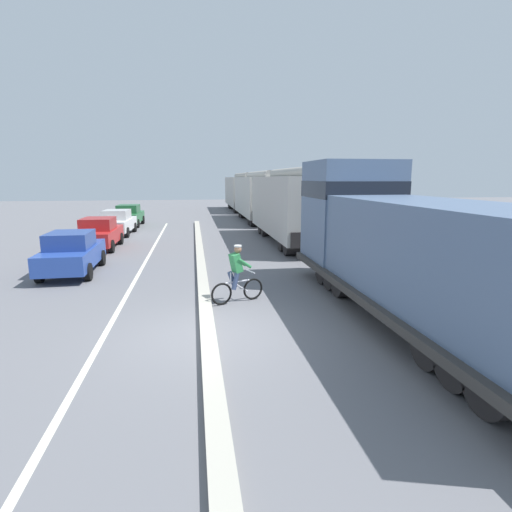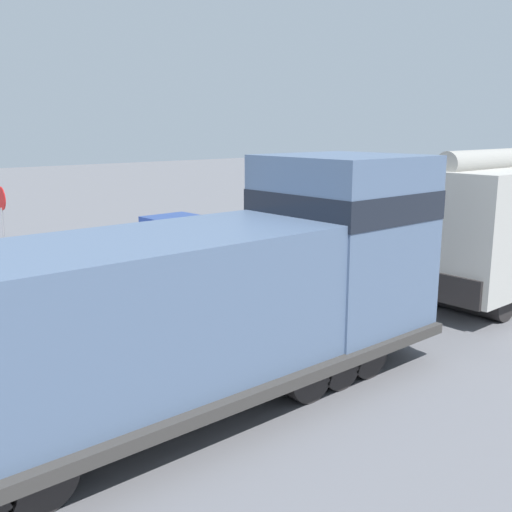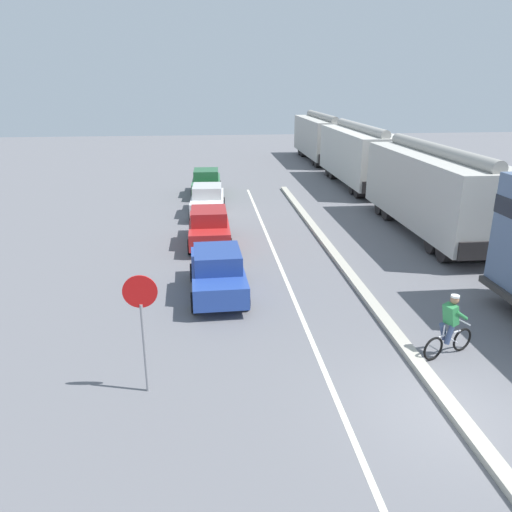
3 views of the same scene
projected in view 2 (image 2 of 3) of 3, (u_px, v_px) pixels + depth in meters
The scene contains 10 objects.
ground_plane at pixel (39, 338), 13.72m from camera, with size 120.00×120.00×0.00m, color slate.
median_curb at pixel (241, 289), 17.53m from camera, with size 0.36×36.00×0.16m, color #B2AD9E.
lane_stripe at pixel (194, 277), 19.32m from camera, with size 0.14×36.00×0.01m, color silver.
locomotive at pixel (199, 307), 10.02m from camera, with size 3.10×11.61×4.20m.
parked_car_blue at pixel (176, 238), 21.61m from camera, with size 1.93×4.25×1.62m.
parked_car_red at pixel (284, 222), 25.29m from camera, with size 1.84×4.20×1.62m.
parked_car_white at pixel (363, 211), 28.63m from camera, with size 1.96×4.26×1.62m.
parked_car_green at pixel (423, 202), 31.83m from camera, with size 1.92×4.24×1.62m.
cyclist at pixel (148, 294), 14.33m from camera, with size 1.61×0.74×1.71m.
stop_sign at pixel (2, 213), 19.23m from camera, with size 0.76×0.08×2.88m.
Camera 2 is at (13.11, -4.71, 4.74)m, focal length 42.00 mm.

